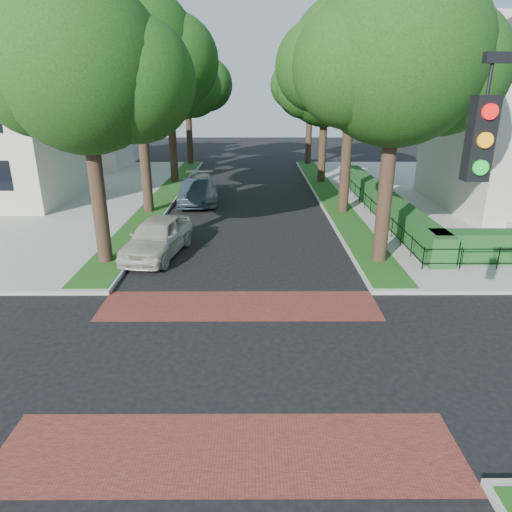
{
  "coord_description": "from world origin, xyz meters",
  "views": [
    {
      "loc": [
        0.49,
        -10.21,
        6.6
      ],
      "look_at": [
        0.54,
        3.54,
        1.6
      ],
      "focal_mm": 32.0,
      "sensor_mm": 36.0,
      "label": 1
    }
  ],
  "objects": [
    {
      "name": "tree_right_far",
      "position": [
        5.6,
        24.22,
        6.91
      ],
      "size": [
        7.25,
        6.23,
        9.74
      ],
      "color": "black",
      "rests_on": "sidewalk_ne"
    },
    {
      "name": "hedge_main_road",
      "position": [
        7.7,
        15.0,
        0.75
      ],
      "size": [
        1.0,
        18.0,
        1.2
      ],
      "primitive_type": "cube",
      "color": "#17441A",
      "rests_on": "sidewalk_ne"
    },
    {
      "name": "tree_left_back",
      "position": [
        -5.4,
        33.24,
        7.41
      ],
      "size": [
        7.75,
        6.66,
        10.44
      ],
      "color": "black",
      "rests_on": "sidewalk_nw"
    },
    {
      "name": "crosswalk_near",
      "position": [
        0.0,
        -3.2,
        0.01
      ],
      "size": [
        9.0,
        2.2,
        0.01
      ],
      "primitive_type": "cube",
      "color": "maroon",
      "rests_on": "ground"
    },
    {
      "name": "parked_car_front",
      "position": [
        -3.6,
        8.08,
        0.82
      ],
      "size": [
        2.73,
        5.05,
        1.63
      ],
      "primitive_type": "imported",
      "rotation": [
        0.0,
        0.0,
        -0.17
      ],
      "color": "beige",
      "rests_on": "ground"
    },
    {
      "name": "ground",
      "position": [
        0.0,
        0.0,
        0.0
      ],
      "size": [
        120.0,
        120.0,
        0.0
      ],
      "primitive_type": "plane",
      "color": "black",
      "rests_on": "ground"
    },
    {
      "name": "tree_right_near",
      "position": [
        5.6,
        7.24,
        7.63
      ],
      "size": [
        7.75,
        6.67,
        10.66
      ],
      "color": "black",
      "rests_on": "sidewalk_ne"
    },
    {
      "name": "tree_left_near",
      "position": [
        -5.4,
        7.23,
        7.27
      ],
      "size": [
        7.5,
        6.45,
        10.2
      ],
      "color": "black",
      "rests_on": "sidewalk_nw"
    },
    {
      "name": "parked_car_rear",
      "position": [
        -2.96,
        18.14,
        0.79
      ],
      "size": [
        2.71,
        5.62,
        1.58
      ],
      "primitive_type": "imported",
      "rotation": [
        0.0,
        0.0,
        0.09
      ],
      "color": "gray",
      "rests_on": "ground"
    },
    {
      "name": "fence_main_road",
      "position": [
        6.9,
        15.0,
        0.6
      ],
      "size": [
        0.06,
        18.0,
        0.9
      ],
      "primitive_type": null,
      "color": "black",
      "rests_on": "sidewalk_ne"
    },
    {
      "name": "grass_strip_ne",
      "position": [
        5.4,
        19.1,
        0.16
      ],
      "size": [
        1.6,
        29.8,
        0.02
      ],
      "primitive_type": "cube",
      "color": "#234915",
      "rests_on": "sidewalk_ne"
    },
    {
      "name": "parked_car_middle",
      "position": [
        -3.15,
        17.25,
        0.76
      ],
      "size": [
        1.66,
        4.61,
        1.51
      ],
      "primitive_type": "imported",
      "rotation": [
        0.0,
        0.0,
        0.01
      ],
      "color": "#232C34",
      "rests_on": "ground"
    },
    {
      "name": "house_left_far",
      "position": [
        -15.49,
        31.99,
        5.04
      ],
      "size": [
        10.0,
        9.0,
        10.14
      ],
      "color": "beige",
      "rests_on": "sidewalk_nw"
    },
    {
      "name": "tree_right_back",
      "position": [
        5.6,
        33.23,
        7.27
      ],
      "size": [
        7.5,
        6.45,
        10.2
      ],
      "color": "black",
      "rests_on": "sidewalk_ne"
    },
    {
      "name": "tree_right_mid",
      "position": [
        5.61,
        15.25,
        7.99
      ],
      "size": [
        8.25,
        7.09,
        11.22
      ],
      "color": "black",
      "rests_on": "sidewalk_ne"
    },
    {
      "name": "grass_strip_nw",
      "position": [
        -5.4,
        19.1,
        0.16
      ],
      "size": [
        1.6,
        29.8,
        0.02
      ],
      "primitive_type": "cube",
      "color": "#234915",
      "rests_on": "sidewalk_nw"
    },
    {
      "name": "crosswalk_far",
      "position": [
        0.0,
        3.2,
        0.01
      ],
      "size": [
        9.0,
        2.2,
        0.01
      ],
      "primitive_type": "cube",
      "color": "maroon",
      "rests_on": "ground"
    },
    {
      "name": "tree_left_mid",
      "position": [
        -5.39,
        15.24,
        8.34
      ],
      "size": [
        8.0,
        6.88,
        11.48
      ],
      "color": "black",
      "rests_on": "sidewalk_nw"
    },
    {
      "name": "tree_left_far",
      "position": [
        -5.4,
        24.22,
        7.12
      ],
      "size": [
        7.0,
        6.02,
        9.86
      ],
      "color": "black",
      "rests_on": "sidewalk_nw"
    }
  ]
}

